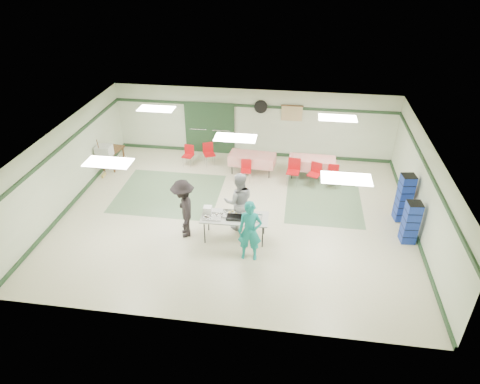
# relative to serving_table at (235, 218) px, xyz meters

# --- Properties ---
(floor) EXTENTS (11.00, 11.00, 0.00)m
(floor) POSITION_rel_serving_table_xyz_m (-0.15, 1.22, -0.72)
(floor) COLOR beige
(floor) RESTS_ON ground
(ceiling) EXTENTS (11.00, 11.00, 0.00)m
(ceiling) POSITION_rel_serving_table_xyz_m (-0.15, 1.22, 1.98)
(ceiling) COLOR silver
(ceiling) RESTS_ON wall_back
(wall_back) EXTENTS (11.00, 0.00, 11.00)m
(wall_back) POSITION_rel_serving_table_xyz_m (-0.15, 5.72, 0.63)
(wall_back) COLOR beige
(wall_back) RESTS_ON floor
(wall_front) EXTENTS (11.00, 0.00, 11.00)m
(wall_front) POSITION_rel_serving_table_xyz_m (-0.15, -3.28, 0.63)
(wall_front) COLOR beige
(wall_front) RESTS_ON floor
(wall_left) EXTENTS (0.00, 9.00, 9.00)m
(wall_left) POSITION_rel_serving_table_xyz_m (-5.65, 1.22, 0.63)
(wall_left) COLOR beige
(wall_left) RESTS_ON floor
(wall_right) EXTENTS (0.00, 9.00, 9.00)m
(wall_right) POSITION_rel_serving_table_xyz_m (5.35, 1.22, 0.63)
(wall_right) COLOR beige
(wall_right) RESTS_ON floor
(trim_back) EXTENTS (11.00, 0.06, 0.10)m
(trim_back) POSITION_rel_serving_table_xyz_m (-0.15, 5.69, 1.33)
(trim_back) COLOR #203B22
(trim_back) RESTS_ON wall_back
(baseboard_back) EXTENTS (11.00, 0.06, 0.12)m
(baseboard_back) POSITION_rel_serving_table_xyz_m (-0.15, 5.69, -0.66)
(baseboard_back) COLOR #203B22
(baseboard_back) RESTS_ON floor
(trim_left) EXTENTS (0.06, 9.00, 0.10)m
(trim_left) POSITION_rel_serving_table_xyz_m (-5.62, 1.22, 1.33)
(trim_left) COLOR #203B22
(trim_left) RESTS_ON wall_back
(baseboard_left) EXTENTS (0.06, 9.00, 0.12)m
(baseboard_left) POSITION_rel_serving_table_xyz_m (-5.62, 1.22, -0.66)
(baseboard_left) COLOR #203B22
(baseboard_left) RESTS_ON floor
(trim_right) EXTENTS (0.06, 9.00, 0.10)m
(trim_right) POSITION_rel_serving_table_xyz_m (5.32, 1.22, 1.33)
(trim_right) COLOR #203B22
(trim_right) RESTS_ON wall_back
(baseboard_right) EXTENTS (0.06, 9.00, 0.12)m
(baseboard_right) POSITION_rel_serving_table_xyz_m (5.32, 1.22, -0.66)
(baseboard_right) COLOR #203B22
(baseboard_right) RESTS_ON floor
(green_patch_a) EXTENTS (3.50, 3.00, 0.01)m
(green_patch_a) POSITION_rel_serving_table_xyz_m (-2.65, 2.22, -0.71)
(green_patch_a) COLOR #5F7A59
(green_patch_a) RESTS_ON floor
(green_patch_b) EXTENTS (2.50, 3.50, 0.01)m
(green_patch_b) POSITION_rel_serving_table_xyz_m (2.65, 2.72, -0.71)
(green_patch_b) COLOR #5F7A59
(green_patch_b) RESTS_ON floor
(double_door_left) EXTENTS (0.90, 0.06, 2.10)m
(double_door_left) POSITION_rel_serving_table_xyz_m (-2.35, 5.66, 0.33)
(double_door_left) COLOR gray
(double_door_left) RESTS_ON floor
(double_door_right) EXTENTS (0.90, 0.06, 2.10)m
(double_door_right) POSITION_rel_serving_table_xyz_m (-1.40, 5.66, 0.33)
(double_door_right) COLOR gray
(double_door_right) RESTS_ON floor
(door_frame) EXTENTS (2.00, 0.03, 2.15)m
(door_frame) POSITION_rel_serving_table_xyz_m (-1.88, 5.64, 0.33)
(door_frame) COLOR #203B22
(door_frame) RESTS_ON floor
(wall_fan) EXTENTS (0.50, 0.10, 0.50)m
(wall_fan) POSITION_rel_serving_table_xyz_m (0.15, 5.66, 1.33)
(wall_fan) COLOR black
(wall_fan) RESTS_ON wall_back
(scroll_banner) EXTENTS (0.80, 0.02, 0.60)m
(scroll_banner) POSITION_rel_serving_table_xyz_m (1.35, 5.66, 1.13)
(scroll_banner) COLOR tan
(scroll_banner) RESTS_ON wall_back
(serving_table) EXTENTS (1.95, 0.83, 0.76)m
(serving_table) POSITION_rel_serving_table_xyz_m (0.00, 0.00, 0.00)
(serving_table) COLOR #B4B4AF
(serving_table) RESTS_ON floor
(sheet_tray_right) EXTENTS (0.54, 0.41, 0.02)m
(sheet_tray_right) POSITION_rel_serving_table_xyz_m (0.52, -0.00, 0.05)
(sheet_tray_right) COLOR silver
(sheet_tray_right) RESTS_ON serving_table
(sheet_tray_mid) EXTENTS (0.56, 0.43, 0.02)m
(sheet_tray_mid) POSITION_rel_serving_table_xyz_m (-0.12, 0.11, 0.05)
(sheet_tray_mid) COLOR silver
(sheet_tray_mid) RESTS_ON serving_table
(sheet_tray_left) EXTENTS (0.54, 0.41, 0.02)m
(sheet_tray_left) POSITION_rel_serving_table_xyz_m (-0.62, -0.10, 0.05)
(sheet_tray_left) COLOR silver
(sheet_tray_left) RESTS_ON serving_table
(baking_pan) EXTENTS (0.47, 0.30, 0.08)m
(baking_pan) POSITION_rel_serving_table_xyz_m (0.01, -0.08, 0.08)
(baking_pan) COLOR black
(baking_pan) RESTS_ON serving_table
(foam_box_stack) EXTENTS (0.24, 0.22, 0.22)m
(foam_box_stack) POSITION_rel_serving_table_xyz_m (-0.81, 0.09, 0.15)
(foam_box_stack) COLOR white
(foam_box_stack) RESTS_ON serving_table
(volunteer_teal) EXTENTS (0.66, 0.44, 1.78)m
(volunteer_teal) POSITION_rel_serving_table_xyz_m (0.54, -0.80, 0.17)
(volunteer_teal) COLOR #138784
(volunteer_teal) RESTS_ON floor
(volunteer_grey) EXTENTS (1.04, 0.89, 1.86)m
(volunteer_grey) POSITION_rel_serving_table_xyz_m (0.04, 0.57, 0.21)
(volunteer_grey) COLOR #95949A
(volunteer_grey) RESTS_ON floor
(volunteer_dark) EXTENTS (1.03, 1.34, 1.82)m
(volunteer_dark) POSITION_rel_serving_table_xyz_m (-1.49, -0.02, 0.19)
(volunteer_dark) COLOR black
(volunteer_dark) RESTS_ON floor
(dining_table_a) EXTENTS (1.68, 0.78, 0.77)m
(dining_table_a) POSITION_rel_serving_table_xyz_m (2.22, 4.12, -0.15)
(dining_table_a) COLOR red
(dining_table_a) RESTS_ON floor
(dining_table_b) EXTENTS (1.74, 0.89, 0.77)m
(dining_table_b) POSITION_rel_serving_table_xyz_m (0.02, 4.12, -0.15)
(dining_table_b) COLOR red
(dining_table_b) RESTS_ON floor
(chair_a) EXTENTS (0.52, 0.52, 0.85)m
(chair_a) POSITION_rel_serving_table_xyz_m (2.33, 3.55, -0.20)
(chair_a) COLOR red
(chair_a) RESTS_ON floor
(chair_b) EXTENTS (0.49, 0.49, 0.95)m
(chair_b) POSITION_rel_serving_table_xyz_m (1.57, 3.57, -0.14)
(chair_b) COLOR red
(chair_b) RESTS_ON floor
(chair_c) EXTENTS (0.42, 0.42, 0.81)m
(chair_c) POSITION_rel_serving_table_xyz_m (2.95, 3.55, -0.22)
(chair_c) COLOR red
(chair_c) RESTS_ON floor
(chair_d) EXTENTS (0.39, 0.40, 0.79)m
(chair_d) POSITION_rel_serving_table_xyz_m (-0.13, 3.55, -0.24)
(chair_d) COLOR red
(chair_d) RESTS_ON floor
(chair_loose_a) EXTENTS (0.54, 0.54, 0.87)m
(chair_loose_a) POSITION_rel_serving_table_xyz_m (-1.73, 4.60, -0.18)
(chair_loose_a) COLOR red
(chair_loose_a) RESTS_ON floor
(chair_loose_b) EXTENTS (0.43, 0.43, 0.82)m
(chair_loose_b) POSITION_rel_serving_table_xyz_m (-2.48, 4.40, -0.22)
(chair_loose_b) COLOR red
(chair_loose_b) RESTS_ON floor
(crate_stack_blue_a) EXTENTS (0.45, 0.45, 1.57)m
(crate_stack_blue_a) POSITION_rel_serving_table_xyz_m (5.00, 1.73, 0.07)
(crate_stack_blue_a) COLOR #19359B
(crate_stack_blue_a) RESTS_ON floor
(crate_stack_red) EXTENTS (0.38, 0.38, 1.19)m
(crate_stack_red) POSITION_rel_serving_table_xyz_m (5.00, 1.86, -0.12)
(crate_stack_red) COLOR maroon
(crate_stack_red) RESTS_ON floor
(crate_stack_blue_b) EXTENTS (0.44, 0.44, 1.31)m
(crate_stack_blue_b) POSITION_rel_serving_table_xyz_m (5.00, 0.59, -0.06)
(crate_stack_blue_b) COLOR #19359B
(crate_stack_blue_b) RESTS_ON floor
(printer_table) EXTENTS (0.73, 1.00, 0.74)m
(printer_table) POSITION_rel_serving_table_xyz_m (-5.30, 3.82, -0.07)
(printer_table) COLOR brown
(printer_table) RESTS_ON floor
(office_printer) EXTENTS (0.54, 0.47, 0.42)m
(office_printer) POSITION_rel_serving_table_xyz_m (-5.30, 3.23, 0.24)
(office_printer) COLOR #B4B4AF
(office_printer) RESTS_ON printer_table
(broom) EXTENTS (0.06, 0.24, 1.49)m
(broom) POSITION_rel_serving_table_xyz_m (-5.38, 3.08, 0.06)
(broom) COLOR brown
(broom) RESTS_ON floor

